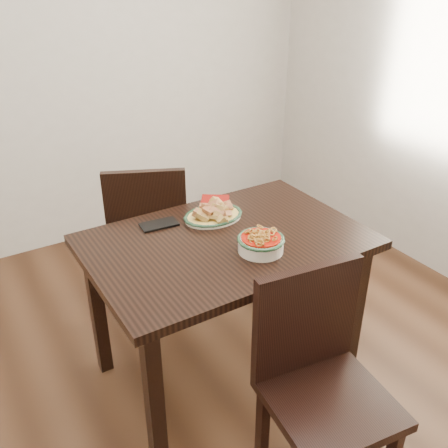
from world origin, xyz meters
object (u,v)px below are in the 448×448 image
dining_table (226,257)px  noodle_bowl (261,242)px  chair_far (148,229)px  fish_plate (213,210)px  smartphone (159,224)px  chair_near (318,373)px

dining_table → noodle_bowl: bearing=-68.8°
chair_far → noodle_bowl: bearing=124.2°
dining_table → fish_plate: 0.25m
dining_table → noodle_bowl: size_ratio=6.00×
smartphone → noodle_bowl: bearing=-52.9°
chair_far → smartphone: chair_far is taller
noodle_bowl → smartphone: bearing=121.8°
chair_far → chair_near: bearing=117.7°
noodle_bowl → smartphone: 0.50m
chair_far → fish_plate: 0.59m
chair_far → noodle_bowl: chair_far is taller
dining_table → fish_plate: bearing=76.2°
smartphone → chair_far: bearing=79.9°
dining_table → smartphone: smartphone is taller
chair_near → noodle_bowl: size_ratio=4.47×
dining_table → smartphone: bearing=127.5°
chair_far → noodle_bowl: 0.91m
dining_table → noodle_bowl: 0.23m
chair_near → smartphone: size_ratio=5.33×
chair_near → chair_far: bearing=100.9°
fish_plate → dining_table: bearing=-103.8°
fish_plate → noodle_bowl: size_ratio=1.40×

